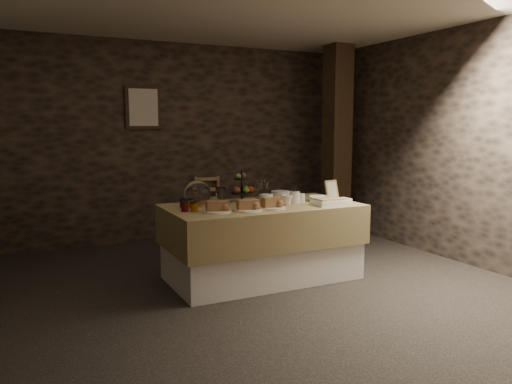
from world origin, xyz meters
name	(u,v)px	position (x,y,z in m)	size (l,w,h in m)	color
ground_plane	(231,296)	(0.00, 0.00, 0.00)	(5.50, 5.00, 0.01)	black
room_shell	(230,121)	(0.00, 0.00, 1.56)	(5.52, 5.02, 2.60)	black
buffet_table	(262,236)	(0.49, 0.35, 0.43)	(1.89, 1.00, 0.75)	white
chair	(210,210)	(0.69, 2.34, 0.36)	(0.39, 0.37, 0.64)	olive
timber_column	(337,142)	(2.34, 1.71, 1.30)	(0.30, 0.30, 2.60)	black
framed_picture	(143,107)	(-0.15, 2.47, 1.75)	(0.45, 0.04, 0.55)	#322618
plate_stack_a	(280,196)	(0.78, 0.51, 0.80)	(0.19, 0.19, 0.10)	white
plate_stack_b	(286,196)	(0.85, 0.51, 0.79)	(0.20, 0.20, 0.09)	white
cutlery_holder	(295,197)	(0.82, 0.28, 0.81)	(0.10, 0.10, 0.12)	white
cup_a	(267,199)	(0.55, 0.37, 0.80)	(0.13, 0.13, 0.10)	white
cup_b	(287,200)	(0.69, 0.20, 0.80)	(0.11, 0.11, 0.10)	white
mug_c	(264,199)	(0.53, 0.40, 0.79)	(0.09, 0.09, 0.10)	white
mug_d	(301,198)	(0.90, 0.29, 0.79)	(0.08, 0.08, 0.09)	white
bowl	(319,199)	(1.12, 0.30, 0.77)	(0.21, 0.21, 0.05)	white
cake_dome	(197,195)	(-0.10, 0.59, 0.85)	(0.26, 0.26, 0.26)	olive
fruit_stand	(243,189)	(0.41, 0.63, 0.88)	(0.23, 0.23, 0.33)	black
bread_platter_left	(217,208)	(-0.07, 0.15, 0.79)	(0.26, 0.26, 0.11)	white
bread_platter_center	(248,207)	(0.21, 0.09, 0.79)	(0.26, 0.26, 0.11)	white
bread_platter_right	(272,204)	(0.47, 0.11, 0.79)	(0.26, 0.26, 0.11)	white
jam_jars	(188,206)	(-0.26, 0.40, 0.78)	(0.18, 0.32, 0.07)	#57090E
tart_dish	(329,202)	(1.07, 0.04, 0.78)	(0.30, 0.22, 0.07)	white
square_dish	(343,200)	(1.28, 0.11, 0.77)	(0.14, 0.14, 0.04)	white
menu_frame	(332,190)	(1.33, 0.37, 0.84)	(0.17, 0.02, 0.22)	olive
storage_jar_a	(221,195)	(0.16, 0.63, 0.83)	(0.10, 0.10, 0.16)	white
storage_jar_b	(222,195)	(0.19, 0.67, 0.82)	(0.09, 0.09, 0.14)	white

